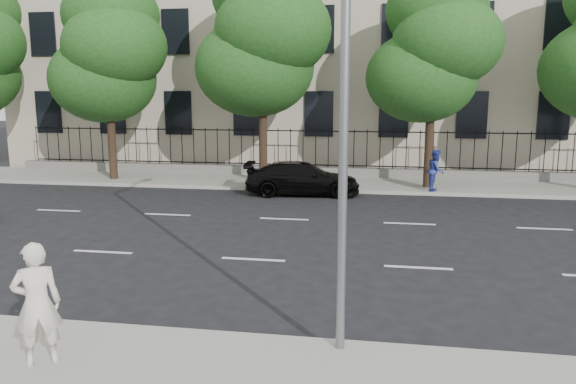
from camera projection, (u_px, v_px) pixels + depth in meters
The scene contains 12 objects.
ground at pixel (226, 295), 11.47m from camera, with size 120.00×120.00×0.00m, color black.
far_sidewalk at pixel (311, 183), 25.05m from camera, with size 60.00×4.00×0.15m, color gray.
lane_markings at pixel (271, 236), 16.08m from camera, with size 49.60×4.62×0.01m, color silver, non-canonical shape.
masonry_building at pixel (331, 4), 32.14m from camera, with size 34.60×12.11×18.50m.
iron_fence at pixel (315, 165), 26.60m from camera, with size 30.00×0.50×2.20m.
street_light at pixel (348, 22), 8.44m from camera, with size 0.25×3.32×8.05m.
tree_b at pixel (109, 51), 24.85m from camera, with size 5.53×5.12×8.97m.
tree_c at pixel (264, 35), 23.62m from camera, with size 5.89×5.50×9.80m.
tree_d at pixel (434, 47), 22.59m from camera, with size 5.34×4.94×8.84m.
black_sedan at pixel (302, 178), 22.45m from camera, with size 1.86×4.57×1.33m, color black.
woman_near at pixel (37, 304), 8.14m from camera, with size 0.68×0.44×1.86m, color silver.
pedestrian_far at pixel (436, 170), 22.49m from camera, with size 0.80×0.63×1.66m, color #2C3895.
Camera 1 is at (3.04, -10.56, 4.13)m, focal length 35.00 mm.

